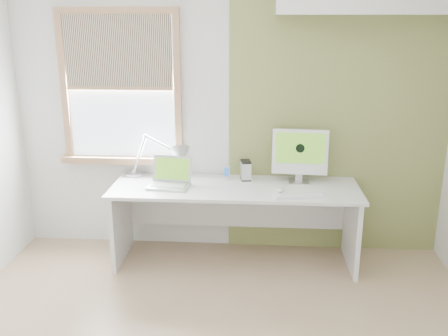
# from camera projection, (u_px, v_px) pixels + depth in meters

# --- Properties ---
(room) EXTENTS (4.04, 3.54, 2.64)m
(room) POSITION_uv_depth(u_px,v_px,m) (212.00, 170.00, 2.86)
(room) COLOR tan
(room) RESTS_ON ground
(accent_wall) EXTENTS (2.00, 0.02, 2.60)m
(accent_wall) POSITION_uv_depth(u_px,v_px,m) (338.00, 117.00, 4.46)
(accent_wall) COLOR olive
(accent_wall) RESTS_ON room
(window) EXTENTS (1.20, 0.14, 1.42)m
(window) POSITION_uv_depth(u_px,v_px,m) (121.00, 88.00, 4.49)
(window) COLOR #A57751
(window) RESTS_ON room
(desk) EXTENTS (2.20, 0.70, 0.73)m
(desk) POSITION_uv_depth(u_px,v_px,m) (235.00, 205.00, 4.45)
(desk) COLOR silver
(desk) RESTS_ON room
(desk_lamp) EXTENTS (0.70, 0.38, 0.41)m
(desk_lamp) POSITION_uv_depth(u_px,v_px,m) (171.00, 157.00, 4.46)
(desk_lamp) COLOR silver
(desk_lamp) RESTS_ON desk
(laptop) EXTENTS (0.39, 0.32, 0.25)m
(laptop) POSITION_uv_depth(u_px,v_px,m) (170.00, 179.00, 4.36)
(laptop) COLOR silver
(laptop) RESTS_ON desk
(phone_dock) EXTENTS (0.09, 0.09, 0.13)m
(phone_dock) POSITION_uv_depth(u_px,v_px,m) (227.00, 176.00, 4.52)
(phone_dock) COLOR silver
(phone_dock) RESTS_ON desk
(external_drive) EXTENTS (0.11, 0.15, 0.18)m
(external_drive) POSITION_uv_depth(u_px,v_px,m) (246.00, 170.00, 4.51)
(external_drive) COLOR silver
(external_drive) RESTS_ON desk
(imac) EXTENTS (0.50, 0.17, 0.49)m
(imac) POSITION_uv_depth(u_px,v_px,m) (300.00, 153.00, 4.38)
(imac) COLOR silver
(imac) RESTS_ON desk
(keyboard) EXTENTS (0.45, 0.19, 0.02)m
(keyboard) POSITION_uv_depth(u_px,v_px,m) (300.00, 196.00, 4.08)
(keyboard) COLOR white
(keyboard) RESTS_ON desk
(mouse) EXTENTS (0.07, 0.11, 0.03)m
(mouse) POSITION_uv_depth(u_px,v_px,m) (280.00, 190.00, 4.20)
(mouse) COLOR white
(mouse) RESTS_ON desk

